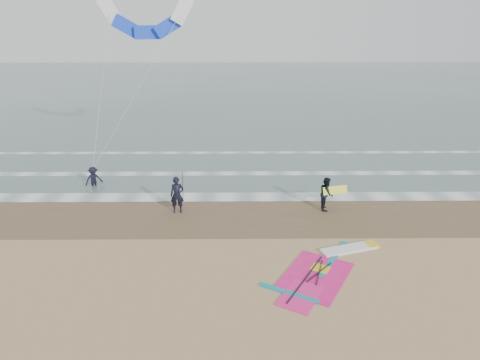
{
  "coord_description": "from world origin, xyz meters",
  "views": [
    {
      "loc": [
        -1.56,
        -13.12,
        8.97
      ],
      "look_at": [
        -1.39,
        5.0,
        2.2
      ],
      "focal_mm": 32.0,
      "sensor_mm": 36.0,
      "label": 1
    }
  ],
  "objects_px": {
    "windsurf_rig": "(326,268)",
    "person_wading": "(93,174)",
    "person_standing": "(177,195)",
    "person_walking": "(326,194)",
    "surf_kite": "(147,22)"
  },
  "relations": [
    {
      "from": "windsurf_rig",
      "to": "surf_kite",
      "type": "height_order",
      "value": "surf_kite"
    },
    {
      "from": "windsurf_rig",
      "to": "person_standing",
      "type": "height_order",
      "value": "person_standing"
    },
    {
      "from": "windsurf_rig",
      "to": "person_wading",
      "type": "xyz_separation_m",
      "value": [
        -11.63,
        8.88,
        0.73
      ]
    },
    {
      "from": "person_wading",
      "to": "surf_kite",
      "type": "distance_m",
      "value": 9.71
    },
    {
      "from": "person_walking",
      "to": "surf_kite",
      "type": "relative_size",
      "value": 0.18
    },
    {
      "from": "windsurf_rig",
      "to": "person_standing",
      "type": "bearing_deg",
      "value": 140.22
    },
    {
      "from": "surf_kite",
      "to": "windsurf_rig",
      "type": "bearing_deg",
      "value": -56.52
    },
    {
      "from": "person_standing",
      "to": "person_wading",
      "type": "bearing_deg",
      "value": 141.07
    },
    {
      "from": "person_standing",
      "to": "windsurf_rig",
      "type": "bearing_deg",
      "value": -44.54
    },
    {
      "from": "surf_kite",
      "to": "person_wading",
      "type": "bearing_deg",
      "value": -121.99
    },
    {
      "from": "windsurf_rig",
      "to": "person_standing",
      "type": "xyz_separation_m",
      "value": [
        -6.37,
        5.3,
        0.89
      ]
    },
    {
      "from": "windsurf_rig",
      "to": "person_walking",
      "type": "distance_m",
      "value": 5.76
    },
    {
      "from": "windsurf_rig",
      "to": "surf_kite",
      "type": "relative_size",
      "value": 0.55
    },
    {
      "from": "windsurf_rig",
      "to": "person_wading",
      "type": "height_order",
      "value": "person_wading"
    },
    {
      "from": "person_standing",
      "to": "person_wading",
      "type": "relative_size",
      "value": 1.21
    }
  ]
}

